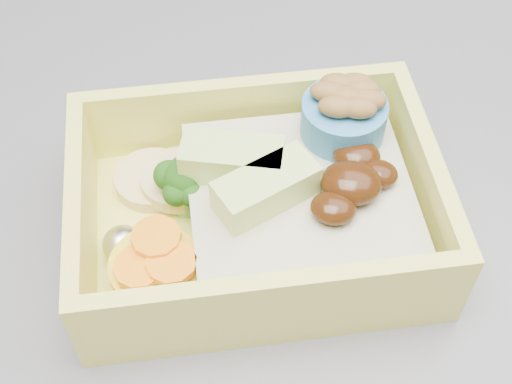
# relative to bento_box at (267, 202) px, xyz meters

# --- Properties ---
(bento_box) EXTENTS (0.22, 0.18, 0.07)m
(bento_box) POSITION_rel_bento_box_xyz_m (0.00, 0.00, 0.00)
(bento_box) COLOR #EAE760
(bento_box) RESTS_ON island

